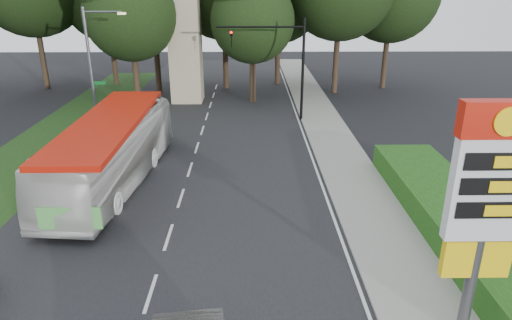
{
  "coord_description": "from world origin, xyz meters",
  "views": [
    {
      "loc": [
        3.24,
        -8.21,
        9.37
      ],
      "look_at": [
        3.5,
        10.25,
        2.2
      ],
      "focal_mm": 32.0,
      "sensor_mm": 36.0,
      "label": 1
    }
  ],
  "objects_px": {
    "traffic_signal_mast": "(284,56)",
    "streetlight_signs": "(93,64)",
    "gas_station_pylon": "(489,194)",
    "transit_bus": "(112,152)",
    "monument": "(185,39)"
  },
  "relations": [
    {
      "from": "traffic_signal_mast",
      "to": "streetlight_signs",
      "type": "relative_size",
      "value": 0.9
    },
    {
      "from": "gas_station_pylon",
      "to": "transit_bus",
      "type": "relative_size",
      "value": 0.57
    },
    {
      "from": "gas_station_pylon",
      "to": "traffic_signal_mast",
      "type": "relative_size",
      "value": 0.95
    },
    {
      "from": "streetlight_signs",
      "to": "monument",
      "type": "relative_size",
      "value": 0.8
    },
    {
      "from": "gas_station_pylon",
      "to": "streetlight_signs",
      "type": "distance_m",
      "value": 25.74
    },
    {
      "from": "traffic_signal_mast",
      "to": "monument",
      "type": "relative_size",
      "value": 0.72
    },
    {
      "from": "traffic_signal_mast",
      "to": "streetlight_signs",
      "type": "bearing_deg",
      "value": -171.08
    },
    {
      "from": "streetlight_signs",
      "to": "gas_station_pylon",
      "type": "bearing_deg",
      "value": -51.04
    },
    {
      "from": "traffic_signal_mast",
      "to": "monument",
      "type": "bearing_deg",
      "value": 142.0
    },
    {
      "from": "traffic_signal_mast",
      "to": "streetlight_signs",
      "type": "distance_m",
      "value": 12.83
    },
    {
      "from": "streetlight_signs",
      "to": "transit_bus",
      "type": "bearing_deg",
      "value": -69.29
    },
    {
      "from": "traffic_signal_mast",
      "to": "transit_bus",
      "type": "height_order",
      "value": "traffic_signal_mast"
    },
    {
      "from": "gas_station_pylon",
      "to": "monument",
      "type": "height_order",
      "value": "monument"
    },
    {
      "from": "traffic_signal_mast",
      "to": "transit_bus",
      "type": "relative_size",
      "value": 0.6
    },
    {
      "from": "streetlight_signs",
      "to": "monument",
      "type": "distance_m",
      "value": 9.44
    }
  ]
}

